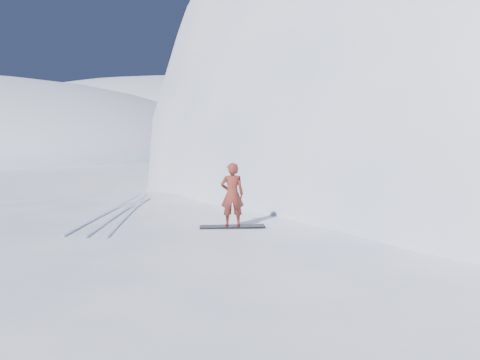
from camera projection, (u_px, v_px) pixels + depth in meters
The scene contains 7 objects.
near_ridge at pixel (180, 308), 11.82m from camera, with size 36.00×28.00×4.80m, color white.
peak_shoulder at pixel (410, 206), 26.53m from camera, with size 28.00×24.00×18.00m, color white.
far_ridge_c at pixel (170, 141), 123.90m from camera, with size 140.00×90.00×36.00m, color white.
wind_bumps at pixel (113, 317), 11.28m from camera, with size 16.00×14.40×1.00m.
snowboard at pixel (232, 226), 11.11m from camera, with size 1.69×0.32×0.03m, color black.
snowboarder at pixel (232, 194), 11.00m from camera, with size 0.60×0.40×1.65m, color maroon.
board_tracks at pixel (121, 210), 13.11m from camera, with size 1.88×5.96×0.04m.
Camera 1 is at (4.89, -7.69, 5.07)m, focal length 32.00 mm.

